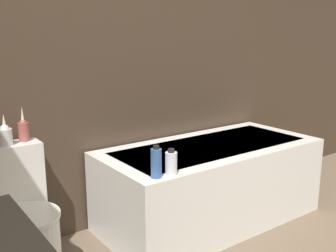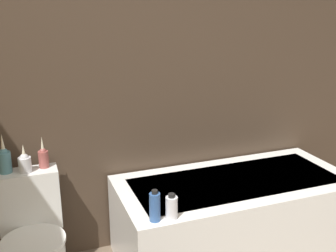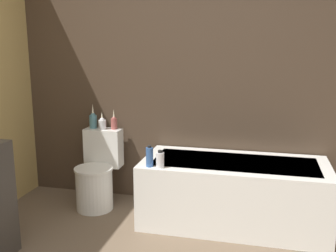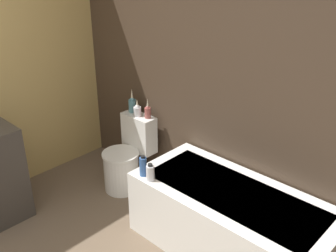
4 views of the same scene
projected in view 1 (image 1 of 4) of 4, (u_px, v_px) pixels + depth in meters
wall_back_tiled at (84, 40)px, 2.52m from camera, size 6.40×0.06×2.60m
bathtub at (210, 183)px, 2.84m from camera, size 1.60×0.75×0.57m
toilet at (21, 227)px, 2.13m from camera, size 0.37×0.52×0.74m
vase_silver at (5, 135)px, 2.15m from camera, size 0.08×0.08×0.18m
vase_bronze at (24, 129)px, 2.24m from camera, size 0.06×0.06×0.20m
shampoo_bottle_tall at (156, 163)px, 2.13m from camera, size 0.06×0.06×0.18m
shampoo_bottle_short at (171, 163)px, 2.18m from camera, size 0.07×0.07×0.15m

